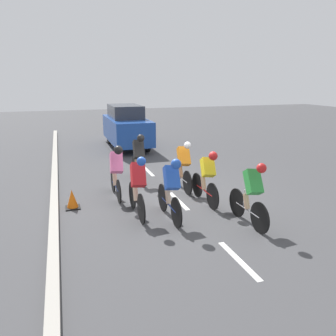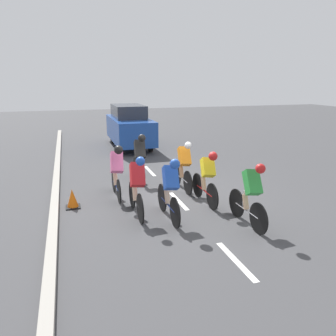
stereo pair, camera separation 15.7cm
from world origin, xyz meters
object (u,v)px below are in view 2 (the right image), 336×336
Objects in this scene: traffic_cone at (72,199)px; cyclist_black at (140,157)px; cyclist_yellow at (207,176)px; cyclist_blue at (170,187)px; support_car at (129,126)px; cyclist_orange at (184,165)px; cyclist_red at (137,185)px; cyclist_pink at (117,170)px; cyclist_green at (251,193)px.

cyclist_black is at bearing -142.17° from traffic_cone.
cyclist_blue is at bearing 29.91° from cyclist_yellow.
cyclist_orange is at bearing 92.34° from support_car.
cyclist_red is at bearing -33.00° from cyclist_blue.
cyclist_green is at bearing 133.26° from cyclist_pink.
traffic_cone is (2.15, -1.48, -0.56)m from cyclist_blue.
cyclist_orange is (-1.03, -1.94, -0.03)m from cyclist_blue.
support_car is (0.48, -8.20, 0.26)m from cyclist_yellow.
cyclist_pink is at bearing -79.51° from cyclist_red.
cyclist_green is (-1.59, 0.83, -0.02)m from cyclist_blue.
cyclist_black is 1.06× the size of cyclist_pink.
cyclist_black is 2.77m from traffic_cone.
cyclist_yellow is 0.97× the size of cyclist_black.
cyclist_green reaches higher than cyclist_yellow.
support_car reaches higher than cyclist_blue.
cyclist_blue is at bearing 61.99° from cyclist_orange.
cyclist_orange is 3.27m from traffic_cone.
support_car is (-0.77, -5.77, 0.20)m from cyclist_black.
support_car is at bearing -86.64° from cyclist_yellow.
cyclist_blue reaches higher than cyclist_orange.
cyclist_blue reaches higher than cyclist_yellow.
traffic_cone is (1.21, 0.38, -0.58)m from cyclist_pink.
cyclist_pink is at bearing 54.32° from cyclist_black.
cyclist_red is (1.91, 0.27, 0.02)m from cyclist_yellow.
support_car is 8.80× the size of traffic_cone.
traffic_cone is at bearing -34.48° from cyclist_blue.
cyclist_yellow is at bearing 93.36° from support_car.
cyclist_green is 1.02× the size of cyclist_pink.
support_car reaches higher than cyclist_orange.
cyclist_pink reaches higher than cyclist_yellow.
cyclist_blue is 8.94m from support_car.
cyclist_yellow is 8.22m from support_car.
cyclist_red is 2.78m from cyclist_black.
cyclist_blue is at bearing 145.52° from traffic_cone.
cyclist_green is 3.69m from cyclist_pink.
cyclist_blue reaches higher than cyclist_green.
support_car reaches higher than cyclist_green.
cyclist_black reaches higher than cyclist_blue.
cyclist_yellow is 2.46m from cyclist_pink.
cyclist_yellow is 1.42m from cyclist_blue.
cyclist_green reaches higher than traffic_cone.
cyclist_green is 3.34× the size of traffic_cone.
cyclist_black is at bearing -67.92° from cyclist_green.
cyclist_green is (-0.36, 1.54, 0.01)m from cyclist_yellow.
cyclist_green is at bearing 103.13° from cyclist_yellow.
support_car is at bearing -103.47° from cyclist_pink.
support_car is (-1.69, -7.05, 0.21)m from cyclist_pink.
traffic_cone is at bearing 68.65° from support_car.
cyclist_blue is at bearing 85.19° from support_car.
cyclist_black is 0.40× the size of support_car.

